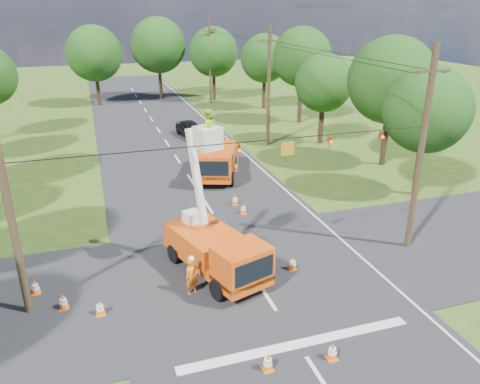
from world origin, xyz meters
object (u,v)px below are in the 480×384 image
object	(u,v)px
tree_far_c	(213,52)
bucket_truck	(216,243)
traffic_cone_5	(63,301)
ground_worker	(192,277)
distant_car	(190,129)
tree_right_e	(265,58)
second_truck	(217,161)
traffic_cone_1	(332,351)
traffic_cone_6	(35,287)
pole_right_far	(210,62)
traffic_cone_7	(235,167)
pole_right_mid	(269,86)
pole_right_near	(421,151)
tree_right_d	(302,57)
traffic_cone_2	(244,209)
tree_right_a	(427,110)
tree_far_b	(158,45)
traffic_cone_3	(235,200)
traffic_cone_8	(293,263)
traffic_cone_0	(268,362)
traffic_cone_4	(100,308)
tree_far_a	(94,54)
pole_left	(9,210)
tree_right_c	(324,83)

from	to	relation	value
tree_far_c	bucket_truck	bearing A→B (deg)	-104.86
traffic_cone_5	ground_worker	bearing A→B (deg)	-5.82
distant_car	tree_right_e	xyz separation A→B (m)	(11.28, 10.37, 5.06)
ground_worker	second_truck	bearing A→B (deg)	52.39
traffic_cone_1	ground_worker	bearing A→B (deg)	124.48
traffic_cone_6	pole_right_far	xyz separation A→B (m)	(17.83, 38.77, 4.75)
traffic_cone_7	pole_right_mid	bearing A→B (deg)	51.04
distant_car	traffic_cone_5	size ratio (longest dim) A/B	6.24
traffic_cone_7	pole_right_near	distance (m)	15.51
tree_right_d	tree_right_e	xyz separation A→B (m)	(-1.00, 8.00, -0.87)
traffic_cone_2	tree_right_a	xyz separation A→B (m)	(11.77, -0.35, 5.20)
tree_far_b	tree_far_c	xyz separation A→B (m)	(6.50, -3.00, -0.75)
traffic_cone_3	tree_right_e	world-z (taller)	tree_right_e
traffic_cone_6	traffic_cone_8	bearing A→B (deg)	-7.89
traffic_cone_0	traffic_cone_6	world-z (taller)	same
traffic_cone_2	traffic_cone_3	world-z (taller)	same
traffic_cone_4	tree_far_c	xyz separation A→B (m)	(16.27, 43.13, 5.70)
traffic_cone_4	tree_far_a	size ratio (longest dim) A/B	0.07
bucket_truck	pole_left	size ratio (longest dim) A/B	0.84
bucket_truck	traffic_cone_2	world-z (taller)	bucket_truck
tree_far_a	tree_far_b	distance (m)	8.27
traffic_cone_3	tree_far_b	bearing A→B (deg)	87.95
ground_worker	tree_far_a	distance (m)	44.16
bucket_truck	tree_far_c	xyz separation A→B (m)	(11.03, 41.56, 4.48)
traffic_cone_0	tree_right_c	bearing A→B (deg)	59.57
traffic_cone_3	traffic_cone_4	xyz separation A→B (m)	(-8.44, -8.96, 0.00)
traffic_cone_2	pole_right_mid	world-z (taller)	pole_right_mid
tree_right_e	pole_left	bearing A→B (deg)	-123.65
pole_right_far	pole_left	world-z (taller)	pole_right_far
distant_car	tree_far_b	distance (m)	21.26
distant_car	traffic_cone_2	distance (m)	18.30
ground_worker	pole_right_mid	world-z (taller)	pole_right_mid
second_truck	traffic_cone_0	xyz separation A→B (m)	(-3.47, -19.14, -0.87)
traffic_cone_1	traffic_cone_5	world-z (taller)	same
traffic_cone_1	tree_right_a	distance (m)	18.38
distant_car	tree_far_c	bearing A→B (deg)	59.97
tree_far_b	traffic_cone_6	bearing A→B (deg)	-105.74
distant_car	traffic_cone_0	distance (m)	30.93
pole_right_far	tree_right_e	world-z (taller)	pole_right_far
traffic_cone_5	tree_far_a	bearing A→B (deg)	85.81
traffic_cone_0	traffic_cone_8	size ratio (longest dim) A/B	1.00
tree_far_a	tree_far_b	world-z (taller)	tree_far_b
second_truck	tree_far_a	distance (m)	31.09
bucket_truck	traffic_cone_6	xyz separation A→B (m)	(-7.80, 0.79, -1.23)
distant_car	pole_right_far	xyz separation A→B (m)	(5.98, 15.37, 4.35)
tree_far_b	tree_right_c	bearing A→B (deg)	-68.58
traffic_cone_4	tree_right_c	xyz separation A→B (m)	(19.97, 20.13, 4.95)
traffic_cone_1	tree_right_c	xyz separation A→B (m)	(12.38, 25.24, 4.95)
traffic_cone_1	tree_right_d	world-z (taller)	tree_right_d
tree_right_e	tree_far_a	size ratio (longest dim) A/B	0.91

